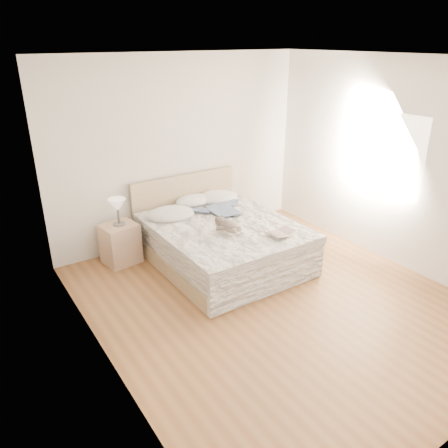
# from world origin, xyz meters

# --- Properties ---
(floor) EXTENTS (4.00, 4.50, 0.00)m
(floor) POSITION_xyz_m (0.00, 0.00, 0.00)
(floor) COLOR brown
(floor) RESTS_ON ground
(ceiling) EXTENTS (4.00, 4.50, 0.00)m
(ceiling) POSITION_xyz_m (0.00, 0.00, 2.70)
(ceiling) COLOR white
(ceiling) RESTS_ON ground
(wall_back) EXTENTS (4.00, 0.02, 2.70)m
(wall_back) POSITION_xyz_m (0.00, 2.25, 1.35)
(wall_back) COLOR silver
(wall_back) RESTS_ON ground
(wall_left) EXTENTS (0.02, 4.50, 2.70)m
(wall_left) POSITION_xyz_m (-2.00, 0.00, 1.35)
(wall_left) COLOR silver
(wall_left) RESTS_ON ground
(wall_right) EXTENTS (0.02, 4.50, 2.70)m
(wall_right) POSITION_xyz_m (2.00, 0.00, 1.35)
(wall_right) COLOR silver
(wall_right) RESTS_ON ground
(window) EXTENTS (0.02, 1.30, 1.10)m
(window) POSITION_xyz_m (1.99, 0.30, 1.45)
(window) COLOR white
(window) RESTS_ON wall_right
(bed) EXTENTS (1.72, 2.14, 1.00)m
(bed) POSITION_xyz_m (0.00, 1.19, 0.31)
(bed) COLOR tan
(bed) RESTS_ON floor
(nightstand) EXTENTS (0.50, 0.46, 0.56)m
(nightstand) POSITION_xyz_m (-1.15, 1.93, 0.28)
(nightstand) COLOR tan
(nightstand) RESTS_ON floor
(table_lamp) EXTENTS (0.30, 0.30, 0.37)m
(table_lamp) POSITION_xyz_m (-1.14, 1.93, 0.82)
(table_lamp) COLOR #534D49
(table_lamp) RESTS_ON nightstand
(pillow_left) EXTENTS (0.74, 0.60, 0.20)m
(pillow_left) POSITION_xyz_m (-0.48, 1.71, 0.64)
(pillow_left) COLOR silver
(pillow_left) RESTS_ON bed
(pillow_middle) EXTENTS (0.55, 0.39, 0.17)m
(pillow_middle) POSITION_xyz_m (0.05, 2.00, 0.64)
(pillow_middle) COLOR white
(pillow_middle) RESTS_ON bed
(pillow_right) EXTENTS (0.70, 0.56, 0.19)m
(pillow_right) POSITION_xyz_m (0.42, 1.93, 0.64)
(pillow_right) COLOR white
(pillow_right) RESTS_ON bed
(blouse) EXTENTS (0.59, 0.63, 0.02)m
(blouse) POSITION_xyz_m (0.22, 1.47, 0.63)
(blouse) COLOR #3F4C6D
(blouse) RESTS_ON bed
(photo_book) EXTENTS (0.32, 0.26, 0.02)m
(photo_book) POSITION_xyz_m (-0.34, 1.78, 0.63)
(photo_book) COLOR white
(photo_book) RESTS_ON bed
(childrens_book) EXTENTS (0.37, 0.26, 0.02)m
(childrens_book) POSITION_xyz_m (0.40, 0.40, 0.63)
(childrens_book) COLOR beige
(childrens_book) RESTS_ON bed
(teddy_bear) EXTENTS (0.31, 0.37, 0.17)m
(teddy_bear) POSITION_xyz_m (-0.13, 0.79, 0.65)
(teddy_bear) COLOR #69594E
(teddy_bear) RESTS_ON bed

